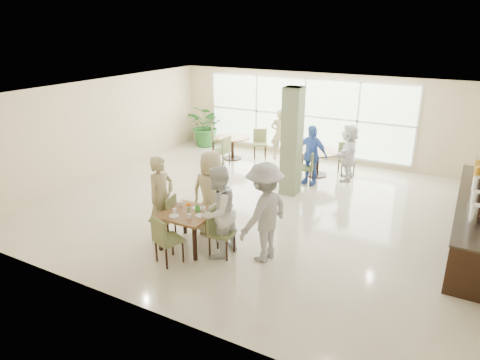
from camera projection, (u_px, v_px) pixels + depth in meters
The scene contains 20 objects.
ground at pixel (256, 205), 10.63m from camera, with size 10.00×10.00×0.00m, color beige.
room_shell at pixel (257, 139), 10.04m from camera, with size 10.00×10.00×10.00m.
window_bank at pixel (304, 116), 14.04m from camera, with size 7.00×0.04×7.00m.
column at pixel (292, 142), 10.95m from camera, with size 0.45×0.45×2.80m, color #718059.
main_table at pixel (189, 216), 8.48m from camera, with size 0.98×0.98×0.75m.
round_table_left at pixel (232, 142), 14.10m from camera, with size 1.14×1.14×0.75m.
round_table_right at pixel (318, 156), 12.55m from camera, with size 1.18×1.18×0.75m.
chairs_main_table at pixel (190, 225), 8.55m from camera, with size 1.95×1.98×0.95m.
chairs_table_left at pixel (233, 145), 14.17m from camera, with size 2.18×1.87×0.95m.
chairs_table_right at pixel (317, 160), 12.60m from camera, with size 2.11×1.88×0.95m.
tabletop_clutter at pixel (189, 210), 8.41m from camera, with size 0.74×0.74×0.21m.
buffet_counter at pixel (473, 216), 8.73m from camera, with size 0.64×4.70×1.95m.
potted_plant at pixel (207, 126), 15.50m from camera, with size 1.36×1.36×1.51m, color #2A692A.
teen_left at pixel (161, 198), 8.77m from camera, with size 0.65×0.43×1.78m, color tan.
teen_far at pixel (212, 193), 8.99m from camera, with size 0.89×0.49×1.82m, color tan.
teen_right at pixel (218, 212), 8.09m from camera, with size 0.88×0.69×1.82m, color white.
teen_standing at pixel (264, 212), 7.93m from camera, with size 1.25×0.72×1.93m, color #A2A1A4.
adult_a at pixel (311, 155), 11.81m from camera, with size 0.98×0.56×1.67m, color #456ED1.
adult_b at pixel (348, 152), 12.12m from camera, with size 1.51×0.65×1.63m, color white.
adult_standing at pixel (280, 134), 13.99m from camera, with size 0.61×0.40×1.67m, color tan.
Camera 1 is at (4.34, -8.74, 4.27)m, focal length 32.00 mm.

